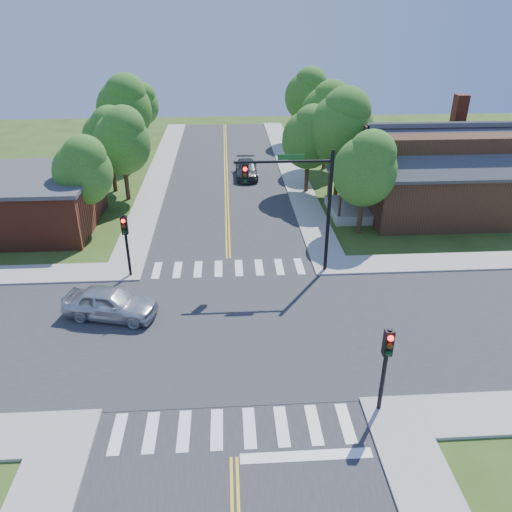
{
  "coord_description": "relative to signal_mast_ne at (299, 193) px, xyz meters",
  "views": [
    {
      "loc": [
        0.01,
        -19.67,
        14.04
      ],
      "look_at": [
        1.44,
        3.47,
        2.2
      ],
      "focal_mm": 35.0,
      "sensor_mm": 36.0,
      "label": 1
    }
  ],
  "objects": [
    {
      "name": "tree_house",
      "position": [
        2.73,
        13.5,
        -0.18
      ],
      "size": [
        4.2,
        3.99,
        7.14
      ],
      "color": "#382314",
      "rests_on": "ground"
    },
    {
      "name": "road_ew",
      "position": [
        -3.91,
        -5.59,
        -4.83
      ],
      "size": [
        90.0,
        10.0,
        0.04
      ],
      "primitive_type": "cube",
      "color": "#2D2D30",
      "rests_on": "ground"
    },
    {
      "name": "sidewalk_ne",
      "position": [
        11.9,
        10.23,
        -4.78
      ],
      "size": [
        40.0,
        40.0,
        0.14
      ],
      "color": "#9E9B93",
      "rests_on": "ground"
    },
    {
      "name": "crosswalk_north",
      "position": [
        -3.91,
        0.61,
        -4.8
      ],
      "size": [
        8.85,
        2.0,
        0.01
      ],
      "color": "white",
      "rests_on": "ground"
    },
    {
      "name": "signal_pole_se",
      "position": [
        1.69,
        -11.21,
        -2.19
      ],
      "size": [
        0.34,
        0.42,
        3.8
      ],
      "color": "black",
      "rests_on": "ground"
    },
    {
      "name": "road_ns",
      "position": [
        -3.91,
        -5.59,
        -4.83
      ],
      "size": [
        10.0,
        90.0,
        0.04
      ],
      "primitive_type": "cube",
      "color": "#2D2D30",
      "rests_on": "ground"
    },
    {
      "name": "ground",
      "position": [
        -3.91,
        -5.59,
        -4.85
      ],
      "size": [
        100.0,
        100.0,
        0.0
      ],
      "primitive_type": "plane",
      "color": "#304716",
      "rests_on": "ground"
    },
    {
      "name": "house_ne",
      "position": [
        11.19,
        8.65,
        -1.52
      ],
      "size": [
        13.05,
        8.8,
        7.11
      ],
      "color": "#362613",
      "rests_on": "ground"
    },
    {
      "name": "crosswalk_south",
      "position": [
        -3.91,
        -11.79,
        -4.8
      ],
      "size": [
        8.85,
        2.0,
        0.01
      ],
      "color": "white",
      "rests_on": "ground"
    },
    {
      "name": "car_silver",
      "position": [
        -9.79,
        -4.06,
        -4.06
      ],
      "size": [
        4.05,
        5.52,
        1.58
      ],
      "primitive_type": "imported",
      "rotation": [
        0.0,
        0.0,
        1.33
      ],
      "color": "silver",
      "rests_on": "ground"
    },
    {
      "name": "tree_e_d",
      "position": [
        5.07,
        29.67,
        0.46
      ],
      "size": [
        4.76,
        4.53,
        8.1
      ],
      "color": "#382314",
      "rests_on": "ground"
    },
    {
      "name": "signal_pole_nw",
      "position": [
        -9.51,
        -0.01,
        -2.19
      ],
      "size": [
        0.34,
        0.42,
        3.8
      ],
      "color": "black",
      "rests_on": "ground"
    },
    {
      "name": "tree_bldg",
      "position": [
        -11.65,
        12.74,
        -0.03
      ],
      "size": [
        4.33,
        4.11,
        7.36
      ],
      "color": "#382314",
      "rests_on": "ground"
    },
    {
      "name": "signal_mast_ne",
      "position": [
        0.0,
        0.0,
        0.0
      ],
      "size": [
        5.3,
        0.42,
        7.2
      ],
      "color": "black",
      "rests_on": "ground"
    },
    {
      "name": "intersection_patch",
      "position": [
        -3.91,
        -5.59,
        -4.85
      ],
      "size": [
        10.2,
        10.2,
        0.06
      ],
      "primitive_type": "cube",
      "color": "#2D2D30",
      "rests_on": "ground"
    },
    {
      "name": "stop_bar",
      "position": [
        -1.41,
        -13.19,
        -4.85
      ],
      "size": [
        4.6,
        0.45,
        0.09
      ],
      "primitive_type": "cube",
      "color": "white",
      "rests_on": "ground"
    },
    {
      "name": "car_dgrey",
      "position": [
        -2.09,
        17.78,
        -4.16
      ],
      "size": [
        2.0,
        4.79,
        1.38
      ],
      "primitive_type": "imported",
      "rotation": [
        0.0,
        0.0,
        -0.01
      ],
      "color": "#2F3234",
      "rests_on": "ground"
    },
    {
      "name": "sidewalk_nw",
      "position": [
        -19.73,
        10.23,
        -4.78
      ],
      "size": [
        40.0,
        40.0,
        0.14
      ],
      "color": "#9E9B93",
      "rests_on": "ground"
    },
    {
      "name": "tree_w_a",
      "position": [
        -13.22,
        6.96,
        -0.54
      ],
      "size": [
        3.88,
        3.68,
        6.59
      ],
      "color": "#382314",
      "rests_on": "ground"
    },
    {
      "name": "tree_w_d",
      "position": [
        -12.87,
        31.17,
        -0.62
      ],
      "size": [
        3.8,
        3.61,
        6.46
      ],
      "color": "#382314",
      "rests_on": "ground"
    },
    {
      "name": "tree_e_b",
      "position": [
        5.01,
        12.56,
        0.78
      ],
      "size": [
        5.06,
        4.8,
        8.6
      ],
      "color": "#382314",
      "rests_on": "ground"
    },
    {
      "name": "tree_e_c",
      "position": [
        5.38,
        19.86,
        0.44
      ],
      "size": [
        4.75,
        4.51,
        8.07
      ],
      "color": "#382314",
      "rests_on": "ground"
    },
    {
      "name": "building_nw",
      "position": [
        -18.11,
        7.61,
        -2.97
      ],
      "size": [
        10.4,
        8.4,
        3.73
      ],
      "color": "brown",
      "rests_on": "ground"
    },
    {
      "name": "centerline",
      "position": [
        -3.91,
        -5.59,
        -4.8
      ],
      "size": [
        0.3,
        90.0,
        0.01
      ],
      "color": "yellow",
      "rests_on": "ground"
    },
    {
      "name": "tree_e_a",
      "position": [
        5.08,
        5.21,
        -0.23
      ],
      "size": [
        4.15,
        3.94,
        7.06
      ],
      "color": "#382314",
      "rests_on": "ground"
    },
    {
      "name": "tree_w_c",
      "position": [
        -13.0,
        22.15,
        0.72
      ],
      "size": [
        5.0,
        4.75,
        8.51
      ],
      "color": "#382314",
      "rests_on": "ground"
    },
    {
      "name": "tree_w_b",
      "position": [
        -13.05,
        14.76,
        -0.26
      ],
      "size": [
        4.12,
        3.91,
        7.0
      ],
      "color": "#382314",
      "rests_on": "ground"
    }
  ]
}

